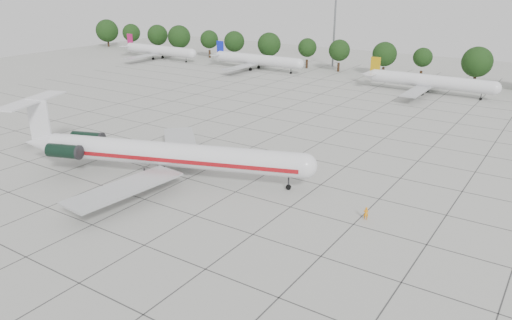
# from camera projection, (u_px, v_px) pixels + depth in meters

# --- Properties ---
(ground) EXTENTS (260.00, 260.00, 0.00)m
(ground) POSITION_uv_depth(u_px,v_px,m) (236.00, 192.00, 63.28)
(ground) COLOR #ADADA6
(ground) RESTS_ON ground
(apron_joints) EXTENTS (170.00, 170.00, 0.02)m
(apron_joints) POSITION_uv_depth(u_px,v_px,m) (294.00, 158.00, 75.01)
(apron_joints) COLOR #383838
(apron_joints) RESTS_ON ground
(main_airliner) EXTENTS (40.83, 31.04, 9.84)m
(main_airliner) POSITION_uv_depth(u_px,v_px,m) (156.00, 153.00, 66.77)
(main_airliner) COLOR silver
(main_airliner) RESTS_ON ground
(ground_crew) EXTENTS (0.64, 0.50, 1.55)m
(ground_crew) POSITION_uv_depth(u_px,v_px,m) (366.00, 213.00, 55.82)
(ground_crew) COLOR orange
(ground_crew) RESTS_ON ground
(bg_airliner_a) EXTENTS (28.24, 27.20, 7.40)m
(bg_airliner_a) POSITION_uv_depth(u_px,v_px,m) (159.00, 50.00, 162.32)
(bg_airliner_a) COLOR silver
(bg_airliner_a) RESTS_ON ground
(bg_airliner_b) EXTENTS (28.24, 27.20, 7.40)m
(bg_airliner_b) POSITION_uv_depth(u_px,v_px,m) (257.00, 60.00, 144.08)
(bg_airliner_b) COLOR silver
(bg_airliner_b) RESTS_ON ground
(bg_airliner_c) EXTENTS (28.24, 27.20, 7.40)m
(bg_airliner_c) POSITION_uv_depth(u_px,v_px,m) (430.00, 82.00, 114.64)
(bg_airliner_c) COLOR silver
(bg_airliner_c) RESTS_ON ground
(tree_line) EXTENTS (249.86, 8.44, 10.22)m
(tree_line) POSITION_uv_depth(u_px,v_px,m) (385.00, 54.00, 133.73)
(tree_line) COLOR #332114
(tree_line) RESTS_ON ground
(floodlight_mast) EXTENTS (1.60, 1.60, 25.45)m
(floodlight_mast) POSITION_uv_depth(u_px,v_px,m) (335.00, 17.00, 145.79)
(floodlight_mast) COLOR slate
(floodlight_mast) RESTS_ON ground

